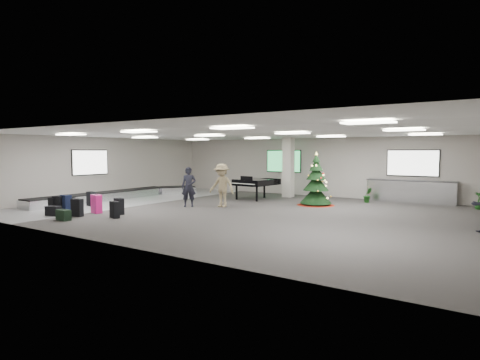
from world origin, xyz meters
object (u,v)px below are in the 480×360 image
Objects in this scene: pink_suitcase at (96,204)px; traveler_b at (222,185)px; christmas_tree at (316,187)px; service_counter at (410,191)px; potted_plant_left at (368,195)px; baggage_carousel at (120,195)px; grand_piano at (255,182)px; traveler_a at (189,187)px; potted_plant_right at (480,201)px.

traveler_b is at bearing 64.14° from pink_suitcase.
service_counter is at bearing 44.40° from christmas_tree.
service_counter reaches higher than potted_plant_left.
pink_suitcase is 5.27m from traveler_b.
service_counter is 1.65× the size of christmas_tree.
potted_plant_left is at bearing 59.95° from pink_suitcase.
baggage_carousel is 7.03m from grand_piano.
pink_suitcase is at bearing -131.67° from christmas_tree.
traveler_a is (-7.90, -6.98, 0.34)m from service_counter.
traveler_b is at bearing 4.59° from baggage_carousel.
christmas_tree is 5.77m from traveler_a.
service_counter reaches higher than baggage_carousel.
baggage_carousel is 4.84m from pink_suitcase.
pink_suitcase is 0.31× the size of christmas_tree.
baggage_carousel is 10.03m from christmas_tree.
traveler_b reaches higher than potted_plant_left.
potted_plant_left is (4.92, 5.15, -0.59)m from traveler_b.
grand_piano is 3.12× the size of potted_plant_right.
traveler_a is at bearing -138.53° from service_counter.
service_counter reaches higher than potted_plant_right.
traveler_a reaches higher than grand_piano.
traveler_a reaches higher than baggage_carousel.
christmas_tree is at bearing 4.87° from traveler_a.
potted_plant_left is (8.02, 9.36, -0.00)m from pink_suitcase.
service_counter is 7.55m from grand_piano.
service_counter is at bearing 7.30° from traveler_a.
service_counter is 2.04m from potted_plant_left.
service_counter is 1.76× the size of grand_piano.
pink_suitcase is at bearing -152.08° from traveler_a.
potted_plant_left is 4.62m from potted_plant_right.
pink_suitcase is at bearing -104.54° from grand_piano.
service_counter is 5.35× the size of pink_suitcase.
pink_suitcase is at bearing -142.56° from potted_plant_right.
grand_piano is at bearing -160.32° from potted_plant_left.
potted_plant_right is (15.74, 5.96, 0.16)m from baggage_carousel.
service_counter is at bearing 28.95° from grand_piano.
christmas_tree is at bearing 19.76° from baggage_carousel.
grand_piano is 10.09m from potted_plant_right.
christmas_tree reaches higher than potted_plant_left.
traveler_a is at bearing -97.49° from grand_piano.
baggage_carousel is 12.48m from potted_plant_left.
traveler_b is (1.27, 0.75, 0.08)m from traveler_a.
potted_plant_left is at bearing -147.73° from service_counter.
potted_plant_right is at bearing 18.40° from grand_piano.
pink_suitcase is 0.33× the size of grand_piano.
traveler_a is at bearing 72.63° from pink_suitcase.
baggage_carousel is 4.99m from traveler_a.
pink_suitcase is at bearing -130.58° from potted_plant_left.
traveler_b is at bearing -150.18° from potted_plant_right.
christmas_tree is 6.84m from potted_plant_right.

